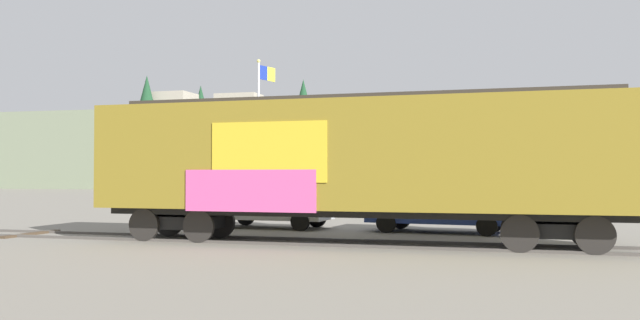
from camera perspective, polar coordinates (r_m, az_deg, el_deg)
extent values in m
plane|color=slate|center=(17.93, 2.22, -7.32)|extent=(260.00, 260.00, 0.00)
cube|color=#4C4742|center=(17.17, 2.48, -7.45)|extent=(59.98, 1.68, 0.08)
cube|color=#4C4742|center=(18.57, 3.50, -6.99)|extent=(59.98, 1.68, 0.08)
cube|color=#423323|center=(22.53, -23.78, -5.89)|extent=(0.31, 2.51, 0.07)
cube|color=olive|center=(17.78, 3.00, 0.37)|extent=(14.38, 3.16, 2.87)
cube|color=#2D2823|center=(17.90, 3.00, 5.35)|extent=(13.60, 0.76, 0.24)
cube|color=gold|center=(16.99, -4.53, 0.69)|extent=(3.15, 0.11, 1.58)
cube|color=#CC4C8C|center=(17.17, -6.17, -2.67)|extent=(3.63, 0.13, 1.10)
cube|color=black|center=(17.81, 3.01, -4.57)|extent=(14.06, 1.90, 0.20)
cube|color=black|center=(19.60, -11.79, -5.29)|extent=(2.13, 1.31, 0.36)
cylinder|color=black|center=(19.38, -15.02, -5.46)|extent=(0.92, 0.14, 0.92)
cylinder|color=black|center=(20.63, -12.97, -5.22)|extent=(0.92, 0.14, 0.92)
cylinder|color=black|center=(18.58, -10.49, -5.67)|extent=(0.92, 0.14, 0.92)
cylinder|color=black|center=(19.88, -8.65, -5.39)|extent=(0.92, 0.14, 0.92)
cube|color=black|center=(17.44, 19.71, -5.74)|extent=(2.13, 1.31, 0.36)
cylinder|color=black|center=(16.69, 16.95, -6.13)|extent=(0.92, 0.14, 0.92)
cylinder|color=black|center=(18.12, 16.85, -5.74)|extent=(0.92, 0.14, 0.92)
cylinder|color=black|center=(16.81, 22.79, -6.05)|extent=(0.92, 0.14, 0.92)
cylinder|color=black|center=(18.23, 22.23, -5.68)|extent=(0.92, 0.14, 0.92)
cylinder|color=silver|center=(32.28, -5.37, 1.93)|extent=(0.12, 0.12, 7.39)
sphere|color=#D8CC66|center=(32.71, -5.35, 8.54)|extent=(0.18, 0.18, 0.18)
cube|color=navy|center=(33.16, -4.61, 7.48)|extent=(0.44, 1.20, 0.69)
cube|color=yellow|center=(33.40, -4.27, 7.42)|extent=(0.24, 0.61, 0.69)
cube|color=slate|center=(93.57, 11.92, 0.77)|extent=(131.18, 35.78, 10.42)
cube|color=#9E9384|center=(89.28, -7.06, 4.95)|extent=(5.83, 3.80, 2.31)
cube|color=#9E9384|center=(93.09, -12.46, 4.85)|extent=(4.96, 4.87, 2.76)
cone|color=#193D23|center=(91.68, -1.46, 5.55)|extent=(2.39, 2.39, 4.77)
cone|color=#193D23|center=(95.89, -10.32, 5.12)|extent=(2.15, 2.15, 4.29)
cone|color=#193D23|center=(91.43, -14.80, 5.63)|extent=(2.41, 2.41, 4.83)
cube|color=#B7BABF|center=(23.39, -4.22, -4.28)|extent=(4.28, 2.11, 0.69)
cube|color=#2D333D|center=(23.45, -4.71, -2.64)|extent=(1.95, 1.74, 0.64)
cylinder|color=black|center=(23.68, -0.26, -5.08)|extent=(0.66, 0.27, 0.64)
cylinder|color=black|center=(22.10, -1.71, -5.35)|extent=(0.66, 0.27, 0.64)
cylinder|color=black|center=(24.75, -6.46, -4.91)|extent=(0.66, 0.27, 0.64)
cylinder|color=black|center=(23.25, -8.25, -5.14)|extent=(0.66, 0.27, 0.64)
cube|color=navy|center=(21.93, 10.46, -4.34)|extent=(4.91, 2.49, 0.78)
cube|color=#2D333D|center=(21.96, 9.75, -2.46)|extent=(2.55, 1.97, 0.66)
cylinder|color=black|center=(22.54, 14.92, -5.23)|extent=(0.66, 0.31, 0.64)
cylinder|color=black|center=(20.81, 14.30, -5.56)|extent=(0.66, 0.31, 0.64)
cylinder|color=black|center=(23.17, 7.03, -5.15)|extent=(0.66, 0.31, 0.64)
cylinder|color=black|center=(21.50, 5.79, -5.46)|extent=(0.66, 0.31, 0.64)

